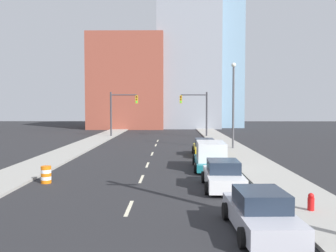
# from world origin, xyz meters

# --- Properties ---
(sidewalk_left) EXTENTS (3.19, 98.49, 0.15)m
(sidewalk_left) POSITION_xyz_m (-7.73, 49.25, 0.07)
(sidewalk_left) COLOR #9E9B93
(sidewalk_left) RESTS_ON ground
(sidewalk_right) EXTENTS (3.19, 98.49, 0.15)m
(sidewalk_right) POSITION_xyz_m (7.73, 49.25, 0.07)
(sidewalk_right) COLOR #9E9B93
(sidewalk_right) RESTS_ON ground
(lane_stripe_at_9m) EXTENTS (0.16, 2.40, 0.01)m
(lane_stripe_at_9m) POSITION_xyz_m (0.00, 9.38, 0.00)
(lane_stripe_at_9m) COLOR beige
(lane_stripe_at_9m) RESTS_ON ground
(lane_stripe_at_16m) EXTENTS (0.16, 2.40, 0.01)m
(lane_stripe_at_16m) POSITION_xyz_m (0.00, 15.66, 0.00)
(lane_stripe_at_16m) COLOR beige
(lane_stripe_at_16m) RESTS_ON ground
(lane_stripe_at_21m) EXTENTS (0.16, 2.40, 0.01)m
(lane_stripe_at_21m) POSITION_xyz_m (0.00, 20.92, 0.00)
(lane_stripe_at_21m) COLOR beige
(lane_stripe_at_21m) RESTS_ON ground
(lane_stripe_at_27m) EXTENTS (0.16, 2.40, 0.01)m
(lane_stripe_at_27m) POSITION_xyz_m (0.00, 27.23, 0.00)
(lane_stripe_at_27m) COLOR beige
(lane_stripe_at_27m) RESTS_ON ground
(lane_stripe_at_35m) EXTENTS (0.16, 2.40, 0.01)m
(lane_stripe_at_35m) POSITION_xyz_m (0.00, 34.70, 0.00)
(lane_stripe_at_35m) COLOR beige
(lane_stripe_at_35m) RESTS_ON ground
(lane_stripe_at_40m) EXTENTS (0.16, 2.40, 0.01)m
(lane_stripe_at_40m) POSITION_xyz_m (0.00, 39.84, 0.00)
(lane_stripe_at_40m) COLOR beige
(lane_stripe_at_40m) RESTS_ON ground
(building_brick_left) EXTENTS (14.00, 16.00, 17.66)m
(building_brick_left) POSITION_xyz_m (-6.83, 68.71, 8.83)
(building_brick_left) COLOR brown
(building_brick_left) RESTS_ON ground
(building_office_center) EXTENTS (12.00, 20.00, 26.78)m
(building_office_center) POSITION_xyz_m (4.90, 72.71, 13.39)
(building_office_center) COLOR gray
(building_office_center) RESTS_ON ground
(building_glass_right) EXTENTS (13.00, 20.00, 38.19)m
(building_glass_right) POSITION_xyz_m (9.33, 76.71, 19.09)
(building_glass_right) COLOR #7A9EB7
(building_glass_right) RESTS_ON ground
(traffic_signal_left) EXTENTS (3.86, 0.35, 6.22)m
(traffic_signal_left) POSITION_xyz_m (-5.63, 45.63, 3.99)
(traffic_signal_left) COLOR #38383D
(traffic_signal_left) RESTS_ON ground
(traffic_signal_right) EXTENTS (3.86, 0.35, 6.22)m
(traffic_signal_right) POSITION_xyz_m (5.48, 45.63, 3.99)
(traffic_signal_right) COLOR #38383D
(traffic_signal_right) RESTS_ON ground
(traffic_barrel) EXTENTS (0.56, 0.56, 0.95)m
(traffic_barrel) POSITION_xyz_m (-5.17, 14.40, 0.47)
(traffic_barrel) COLOR orange
(traffic_barrel) RESTS_ON ground
(street_lamp) EXTENTS (0.44, 0.44, 8.49)m
(street_lamp) POSITION_xyz_m (7.78, 30.69, 4.91)
(street_lamp) COLOR #4C4C51
(street_lamp) RESTS_ON ground
(fire_hydrant) EXTENTS (0.26, 0.26, 0.84)m
(fire_hydrant) POSITION_xyz_m (7.28, 8.63, 0.41)
(fire_hydrant) COLOR red
(fire_hydrant) RESTS_ON ground
(sedan_silver) EXTENTS (2.18, 4.65, 1.43)m
(sedan_silver) POSITION_xyz_m (4.79, 6.47, 0.65)
(sedan_silver) COLOR #B2B2BC
(sedan_silver) RESTS_ON ground
(sedan_white) EXTENTS (2.14, 4.58, 1.47)m
(sedan_white) POSITION_xyz_m (4.44, 13.19, 0.67)
(sedan_white) COLOR silver
(sedan_white) RESTS_ON ground
(box_truck_teal) EXTENTS (2.45, 5.46, 1.86)m
(box_truck_teal) POSITION_xyz_m (4.40, 19.09, 0.89)
(box_truck_teal) COLOR #196B75
(box_truck_teal) RESTS_ON ground
(sedan_yellow) EXTENTS (2.12, 4.68, 1.47)m
(sedan_yellow) POSITION_xyz_m (4.58, 26.11, 0.67)
(sedan_yellow) COLOR gold
(sedan_yellow) RESTS_ON ground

